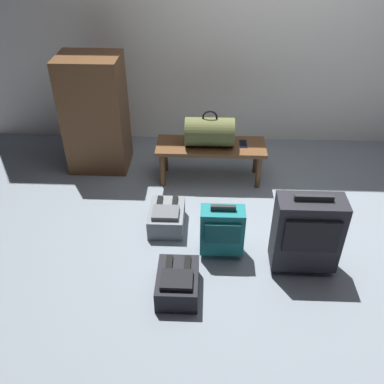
# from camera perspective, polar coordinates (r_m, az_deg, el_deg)

# --- Properties ---
(ground_plane) EXTENTS (6.60, 6.60, 0.00)m
(ground_plane) POSITION_cam_1_polar(r_m,az_deg,el_deg) (3.53, 10.67, -4.97)
(ground_plane) COLOR slate
(back_wall) EXTENTS (6.00, 0.10, 2.80)m
(back_wall) POSITION_cam_1_polar(r_m,az_deg,el_deg) (4.37, 10.29, 23.78)
(back_wall) COLOR silver
(back_wall) RESTS_ON ground
(bench) EXTENTS (1.00, 0.36, 0.37)m
(bench) POSITION_cam_1_polar(r_m,az_deg,el_deg) (3.91, 2.56, 5.70)
(bench) COLOR brown
(bench) RESTS_ON ground
(duffel_bag_olive) EXTENTS (0.44, 0.26, 0.34)m
(duffel_bag_olive) POSITION_cam_1_polar(r_m,az_deg,el_deg) (3.82, 2.39, 8.14)
(duffel_bag_olive) COLOR #51562D
(duffel_bag_olive) RESTS_ON bench
(cell_phone) EXTENTS (0.07, 0.14, 0.01)m
(cell_phone) POSITION_cam_1_polar(r_m,az_deg,el_deg) (3.91, 6.93, 6.51)
(cell_phone) COLOR #191E4C
(cell_phone) RESTS_ON bench
(suitcase_upright_charcoal) EXTENTS (0.46, 0.24, 0.65)m
(suitcase_upright_charcoal) POSITION_cam_1_polar(r_m,az_deg,el_deg) (3.03, 15.27, -5.34)
(suitcase_upright_charcoal) COLOR black
(suitcase_upright_charcoal) RESTS_ON ground
(suitcase_small_teal) EXTENTS (0.32, 0.19, 0.46)m
(suitcase_small_teal) POSITION_cam_1_polar(r_m,az_deg,el_deg) (3.10, 4.09, -5.17)
(suitcase_small_teal) COLOR #14666B
(suitcase_small_teal) RESTS_ON ground
(backpack_grey) EXTENTS (0.28, 0.38, 0.21)m
(backpack_grey) POSITION_cam_1_polar(r_m,az_deg,el_deg) (3.44, -3.44, -3.41)
(backpack_grey) COLOR slate
(backpack_grey) RESTS_ON ground
(backpack_dark) EXTENTS (0.28, 0.38, 0.21)m
(backpack_dark) POSITION_cam_1_polar(r_m,az_deg,el_deg) (2.92, -1.96, -12.15)
(backpack_dark) COLOR black
(backpack_dark) RESTS_ON ground
(side_cabinet) EXTENTS (0.56, 0.44, 1.10)m
(side_cabinet) POSITION_cam_1_polar(r_m,az_deg,el_deg) (4.13, -12.94, 10.23)
(side_cabinet) COLOR brown
(side_cabinet) RESTS_ON ground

